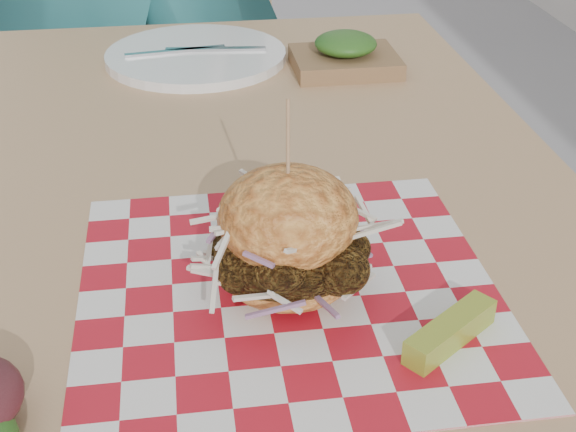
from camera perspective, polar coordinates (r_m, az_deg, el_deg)
name	(u,v)px	position (r m, az deg, el deg)	size (l,w,h in m)	color
patio_table	(217,253)	(0.90, -5.05, -2.60)	(0.80, 1.20, 0.75)	tan
patio_chair	(189,43)	(1.94, -7.09, 12.09)	(0.43, 0.44, 0.95)	tan
paper_liner	(288,289)	(0.70, 0.00, -5.21)	(0.36, 0.36, 0.00)	red
sandwich	(288,240)	(0.67, 0.00, -1.75)	(0.16, 0.16, 0.18)	#E89641
pickle_spear	(450,331)	(0.65, 11.47, -8.05)	(0.10, 0.02, 0.02)	#97A730
place_setting	(196,56)	(1.23, -6.56, 11.25)	(0.27, 0.27, 0.02)	white
kraft_tray	(345,55)	(1.18, 4.10, 11.34)	(0.15, 0.12, 0.06)	brown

